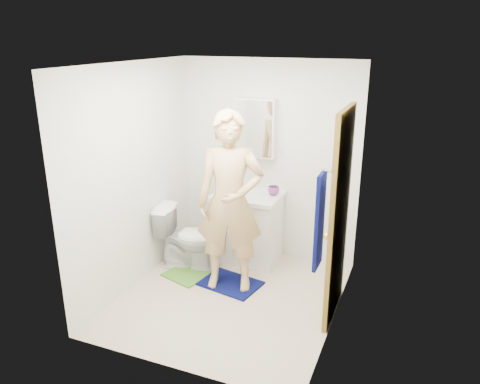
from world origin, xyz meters
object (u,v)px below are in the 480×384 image
object	(u,v)px
vanity_cabinet	(248,229)
soap_dispenser	(224,183)
toilet	(189,237)
man	(230,203)
toothbrush_cup	(273,191)
towel	(319,221)
medicine_cabinet	(255,128)

from	to	relation	value
vanity_cabinet	soap_dispenser	size ratio (longest dim) A/B	3.98
toilet	man	xyz separation A→B (m)	(0.64, -0.25, 0.61)
soap_dispenser	toothbrush_cup	world-z (taller)	soap_dispenser
soap_dispenser	man	xyz separation A→B (m)	(0.37, -0.70, 0.04)
toothbrush_cup	towel	bearing A→B (deg)	-60.36
medicine_cabinet	man	xyz separation A→B (m)	(0.07, -0.94, -0.61)
soap_dispenser	toothbrush_cup	size ratio (longest dim) A/B	1.50
toothbrush_cup	vanity_cabinet	bearing A→B (deg)	-166.37
toilet	toothbrush_cup	size ratio (longest dim) A/B	5.66
towel	man	distance (m)	1.37
medicine_cabinet	soap_dispenser	bearing A→B (deg)	-141.64
medicine_cabinet	toilet	distance (m)	1.51
medicine_cabinet	soap_dispenser	world-z (taller)	medicine_cabinet
vanity_cabinet	toilet	bearing A→B (deg)	-140.87
medicine_cabinet	towel	world-z (taller)	medicine_cabinet
medicine_cabinet	toilet	bearing A→B (deg)	-129.53
toilet	man	distance (m)	0.92
toothbrush_cup	man	xyz separation A→B (m)	(-0.22, -0.78, 0.09)
vanity_cabinet	medicine_cabinet	distance (m)	1.22
toilet	soap_dispenser	xyz separation A→B (m)	(0.27, 0.45, 0.57)
toothbrush_cup	toilet	bearing A→B (deg)	-148.28
towel	medicine_cabinet	bearing A→B (deg)	124.61
vanity_cabinet	toilet	xyz separation A→B (m)	(-0.57, -0.46, -0.02)
soap_dispenser	medicine_cabinet	bearing A→B (deg)	38.36
toilet	soap_dispenser	bearing A→B (deg)	-39.41
vanity_cabinet	toilet	world-z (taller)	vanity_cabinet
vanity_cabinet	medicine_cabinet	xyz separation A→B (m)	(0.00, 0.22, 1.20)
towel	toothbrush_cup	bearing A→B (deg)	119.64
soap_dispenser	toothbrush_cup	distance (m)	0.60
towel	toilet	distance (m)	2.20
toilet	toothbrush_cup	bearing A→B (deg)	-67.04
toothbrush_cup	man	distance (m)	0.82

